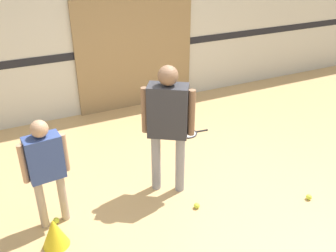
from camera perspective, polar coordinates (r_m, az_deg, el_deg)
ground_plane at (r=4.52m, az=3.22°, el=-10.37°), size 16.00×16.00×0.00m
wall_back at (r=6.19m, az=-8.98°, el=16.37°), size 16.00×0.07×3.20m
wall_panel at (r=6.42m, az=-4.94°, el=10.91°), size 2.04×0.05×1.87m
person_instructor at (r=4.10m, az=0.00°, el=1.32°), size 0.51×0.44×1.56m
person_student_left at (r=3.88m, az=-18.18°, el=-5.38°), size 0.46×0.22×1.22m
racket_spare_on_floor at (r=5.76m, az=3.07°, el=-1.09°), size 0.52×0.34×0.03m
tennis_ball_near_instructor at (r=4.32m, az=4.40°, el=-12.00°), size 0.07×0.07×0.07m
tennis_ball_by_spare_racket at (r=5.88m, az=2.60°, el=-0.21°), size 0.07×0.07×0.07m
tennis_ball_stray_left at (r=4.72m, az=20.67°, el=-10.09°), size 0.07×0.07×0.07m
tennis_ball_stray_right at (r=4.29m, az=-16.67°, el=-13.63°), size 0.07×0.07×0.07m
training_cone at (r=3.97m, az=-16.91°, el=-15.27°), size 0.26×0.26×0.32m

